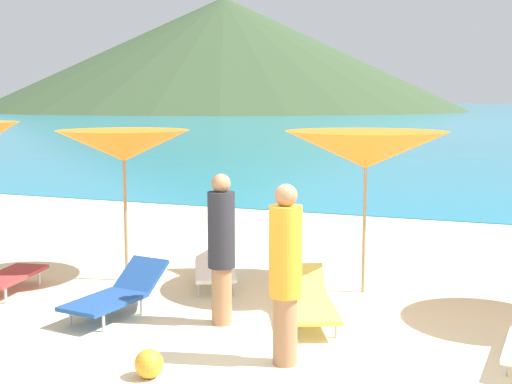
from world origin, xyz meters
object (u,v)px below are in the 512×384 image
Objects in this scene: lounge_chair_5 at (309,300)px; lounge_chair_6 at (1,276)px; lounge_chair_1 at (214,263)px; beachgoer_3 at (285,269)px; umbrella_2 at (366,150)px; beachgoer_0 at (221,245)px; lounge_chair_7 at (117,292)px; umbrella_1 at (124,146)px; beach_ball at (149,364)px.

lounge_chair_6 is at bearing 161.95° from lounge_chair_5.
lounge_chair_1 is 2.16m from lounge_chair_5.
umbrella_2 is at bearing -4.30° from beachgoer_3.
beachgoer_0 reaches higher than lounge_chair_1.
lounge_chair_1 is at bearing -171.80° from umbrella_2.
lounge_chair_1 is 0.96× the size of beachgoer_3.
lounge_chair_5 is 1.01× the size of lounge_chair_7.
lounge_chair_5 is (3.07, -0.90, -1.72)m from umbrella_1.
lounge_chair_1 reaches higher than beach_ball.
umbrella_1 is at bearing 167.03° from lounge_chair_1.
beachgoer_0 reaches higher than lounge_chair_6.
lounge_chair_7 is 5.49× the size of beach_ball.
lounge_chair_1 reaches higher than lounge_chair_7.
beachgoer_0 is at bearing -123.90° from umbrella_2.
umbrella_1 is at bearing -138.67° from lounge_chair_6.
lounge_chair_6 is (-4.20, -0.45, 0.02)m from lounge_chair_5.
beachgoer_3 is at bearing -94.00° from umbrella_2.
umbrella_2 is 1.57× the size of lounge_chair_5.
beachgoer_3 reaches higher than lounge_chair_1.
beach_ball is (-1.31, -3.64, -1.84)m from umbrella_2.
lounge_chair_7 reaches higher than beach_ball.
umbrella_1 reaches higher than lounge_chair_6.
lounge_chair_1 reaches higher than lounge_chair_5.
beachgoer_0 is (1.34, 0.17, 0.67)m from lounge_chair_7.
lounge_chair_5 is 0.85× the size of beachgoer_3.
beach_ball is (-0.02, -1.72, -0.82)m from beachgoer_0.
lounge_chair_7 is at bearing 167.30° from lounge_chair_6.
beachgoer_0 is at bearing 89.48° from beach_ball.
beachgoer_3 reaches higher than beachgoer_0.
beachgoer_3 is at bearing 159.71° from lounge_chair_6.
beachgoer_0 is 1.90m from beach_ball.
lounge_chair_5 is 1.25m from beachgoer_0.
lounge_chair_5 is at bearing -16.37° from umbrella_1.
umbrella_1 is at bearing 54.78° from beachgoer_3.
umbrella_2 is at bearing 70.22° from beach_ball.
beachgoer_3 is 1.61m from beach_ball.
lounge_chair_7 is at bearing 130.50° from beach_ball.
lounge_chair_1 is 1.94m from beachgoer_0.
lounge_chair_5 is at bearing -60.31° from lounge_chair_1.
umbrella_1 is at bearing -169.83° from umbrella_2.
lounge_chair_7 reaches higher than lounge_chair_5.
lounge_chair_6 is at bearing 152.49° from beach_ball.
beachgoer_3 is (1.10, -0.92, 0.02)m from beachgoer_0.
umbrella_2 is 5.22m from lounge_chair_6.
umbrella_1 reaches higher than beachgoer_0.
umbrella_2 reaches higher than lounge_chair_7.
beach_ball is (-0.98, -2.13, -0.13)m from lounge_chair_5.
umbrella_1 is 1.21× the size of beachgoer_3.
umbrella_2 reaches higher than lounge_chair_6.
beach_ball is (3.22, -1.68, -0.15)m from lounge_chair_6.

